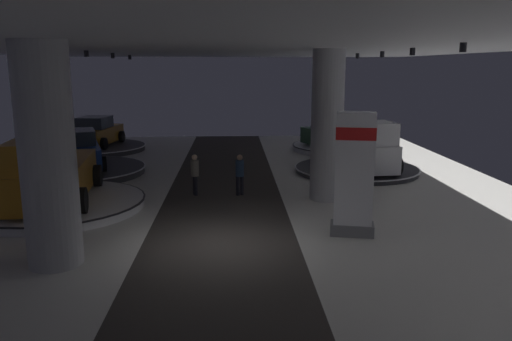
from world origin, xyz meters
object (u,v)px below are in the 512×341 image
at_px(display_platform_mid_left, 57,204).
at_px(pickup_truck_far_right, 359,149).
at_px(display_car_deep_left, 96,133).
at_px(column_left, 48,157).
at_px(visitor_walking_near, 240,172).
at_px(display_car_deep_right, 339,132).
at_px(pickup_truck_mid_left, 52,176).
at_px(column_right, 327,126).
at_px(display_platform_far_left, 79,170).
at_px(display_platform_far_right, 356,169).
at_px(brand_sign_pylon, 354,172).
at_px(display_platform_deep_left, 97,148).
at_px(display_platform_deep_right, 339,147).
at_px(display_car_far_left, 78,151).
at_px(visitor_walking_far, 195,172).

relative_size(display_platform_mid_left, pickup_truck_far_right, 1.12).
bearing_deg(display_car_deep_left, column_left, -78.53).
relative_size(column_left, visitor_walking_near, 3.46).
distance_m(display_car_deep_right, pickup_truck_mid_left, 17.27).
relative_size(column_right, display_platform_far_left, 0.92).
relative_size(display_platform_far_right, pickup_truck_far_right, 1.06).
relative_size(brand_sign_pylon, display_car_deep_left, 0.82).
distance_m(brand_sign_pylon, pickup_truck_mid_left, 10.06).
bearing_deg(display_platform_deep_left, display_platform_deep_right, -2.53).
bearing_deg(display_platform_deep_right, display_car_far_left, -155.92).
height_order(brand_sign_pylon, display_car_deep_right, brand_sign_pylon).
xyz_separation_m(display_platform_mid_left, display_car_far_left, (-0.93, 5.79, 0.91)).
height_order(column_right, display_car_deep_left, column_right).
height_order(brand_sign_pylon, display_platform_mid_left, brand_sign_pylon).
height_order(column_left, display_platform_mid_left, column_left).
distance_m(display_platform_mid_left, display_platform_far_right, 13.23).
distance_m(pickup_truck_mid_left, display_platform_far_left, 6.25).
bearing_deg(column_left, pickup_truck_far_right, 45.06).
height_order(display_car_far_left, visitor_walking_near, display_car_far_left).
xyz_separation_m(column_right, display_car_far_left, (-10.55, 4.86, -1.66)).
bearing_deg(pickup_truck_mid_left, display_platform_deep_right, 44.28).
relative_size(column_left, pickup_truck_mid_left, 1.00).
height_order(column_left, display_car_deep_right, column_left).
xyz_separation_m(column_left, display_car_deep_left, (-3.52, 17.36, -1.68)).
bearing_deg(brand_sign_pylon, display_car_far_left, 139.84).
xyz_separation_m(column_left, display_platform_far_left, (-2.61, 10.77, -2.57)).
distance_m(column_right, pickup_truck_far_right, 5.23).
xyz_separation_m(column_left, display_platform_deep_left, (-3.52, 17.40, -2.58)).
xyz_separation_m(column_right, display_platform_far_left, (-10.54, 4.83, -2.57)).
distance_m(display_car_deep_left, visitor_walking_far, 12.48).
xyz_separation_m(display_car_deep_left, display_platform_far_right, (13.80, -6.72, -0.94)).
height_order(display_car_deep_left, visitor_walking_far, display_car_deep_left).
bearing_deg(brand_sign_pylon, display_platform_deep_left, 126.50).
distance_m(display_platform_deep_right, visitor_walking_far, 12.68).
xyz_separation_m(column_right, pickup_truck_far_right, (2.37, 4.39, -1.57)).
bearing_deg(visitor_walking_near, pickup_truck_far_right, 33.65).
bearing_deg(display_platform_deep_left, display_car_deep_right, -2.58).
relative_size(brand_sign_pylon, display_platform_deep_right, 0.66).
relative_size(display_car_deep_left, display_car_far_left, 0.97).
relative_size(brand_sign_pylon, pickup_truck_far_right, 0.67).
height_order(display_platform_far_right, pickup_truck_far_right, pickup_truck_far_right).
relative_size(display_car_deep_right, display_platform_deep_left, 0.81).
relative_size(pickup_truck_mid_left, display_car_far_left, 1.21).
height_order(column_right, column_left, same).
distance_m(column_left, display_platform_deep_left, 17.93).
distance_m(pickup_truck_mid_left, display_car_far_left, 6.19).
distance_m(column_right, column_left, 9.91).
relative_size(display_car_deep_right, display_car_far_left, 1.00).
xyz_separation_m(column_right, display_platform_deep_right, (2.80, 10.83, -2.56)).
relative_size(display_platform_deep_right, pickup_truck_mid_left, 0.99).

